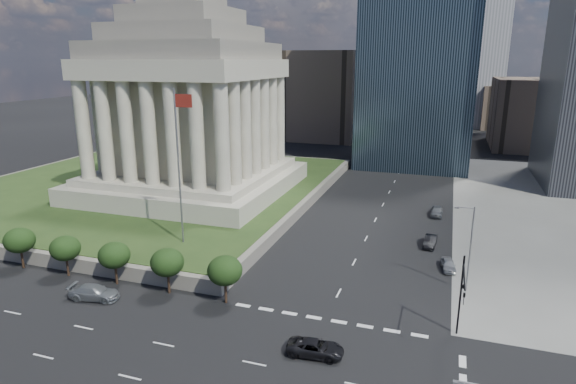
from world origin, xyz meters
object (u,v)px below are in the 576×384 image
at_px(traffic_signal_ne, 462,292).
at_px(parked_sedan_far, 437,211).
at_px(street_lamp_north, 469,244).
at_px(flagpole, 179,159).
at_px(pickup_truck, 315,348).
at_px(suv_grey, 94,292).
at_px(parked_sedan_mid, 430,241).
at_px(parked_sedan_near, 448,265).
at_px(war_memorial, 188,82).

relative_size(traffic_signal_ne, parked_sedan_far, 1.72).
bearing_deg(traffic_signal_ne, street_lamp_north, 85.81).
bearing_deg(flagpole, pickup_truck, -35.66).
height_order(flagpole, traffic_signal_ne, flagpole).
bearing_deg(parked_sedan_far, suv_grey, -128.19).
xyz_separation_m(suv_grey, parked_sedan_mid, (33.92, 27.74, -0.06)).
distance_m(street_lamp_north, parked_sedan_near, 7.63).
height_order(war_memorial, parked_sedan_far, war_memorial).
distance_m(pickup_truck, parked_sedan_near, 25.07).
xyz_separation_m(flagpole, parked_sedan_far, (31.19, 28.43, -12.32)).
distance_m(parked_sedan_near, parked_sedan_far, 22.07).
bearing_deg(pickup_truck, flagpole, 49.15).
bearing_deg(parked_sedan_far, pickup_truck, -100.22).
distance_m(street_lamp_north, parked_sedan_mid, 14.46).
xyz_separation_m(flagpole, street_lamp_north, (35.16, 1.00, -7.45)).
xyz_separation_m(traffic_signal_ne, parked_sedan_near, (-1.00, 16.77, -4.58)).
height_order(pickup_truck, parked_sedan_mid, parked_sedan_mid).
distance_m(traffic_signal_ne, parked_sedan_mid, 24.86).
height_order(flagpole, parked_sedan_far, flagpole).
relative_size(parked_sedan_near, parked_sedan_mid, 0.88).
bearing_deg(war_memorial, flagpole, -63.11).
bearing_deg(parked_sedan_near, parked_sedan_mid, 100.51).
bearing_deg(parked_sedan_near, traffic_signal_ne, -94.70).
bearing_deg(traffic_signal_ne, parked_sedan_far, 94.64).
bearing_deg(parked_sedan_mid, suv_grey, -137.12).
relative_size(traffic_signal_ne, pickup_truck, 1.59).
height_order(pickup_truck, suv_grey, suv_grey).
relative_size(pickup_truck, parked_sedan_near, 1.28).
height_order(traffic_signal_ne, suv_grey, traffic_signal_ne).
bearing_deg(parked_sedan_mid, pickup_truck, -101.96).
xyz_separation_m(flagpole, parked_sedan_mid, (30.83, 13.89, -12.38)).
relative_size(suv_grey, parked_sedan_near, 1.39).
bearing_deg(street_lamp_north, pickup_truck, -126.53).
height_order(suv_grey, parked_sedan_mid, suv_grey).
relative_size(war_memorial, street_lamp_north, 3.90).
xyz_separation_m(street_lamp_north, parked_sedan_far, (-3.97, 27.43, -4.87)).
xyz_separation_m(street_lamp_north, suv_grey, (-38.25, -14.85, -4.87)).
height_order(traffic_signal_ne, pickup_truck, traffic_signal_ne).
bearing_deg(street_lamp_north, flagpole, -178.37).
bearing_deg(parked_sedan_far, war_memorial, -173.32).
height_order(war_memorial, traffic_signal_ne, war_memorial).
bearing_deg(parked_sedan_near, pickup_truck, -123.78).
height_order(traffic_signal_ne, parked_sedan_far, traffic_signal_ne).
bearing_deg(pickup_truck, parked_sedan_near, -30.85).
distance_m(traffic_signal_ne, pickup_truck, 13.97).
bearing_deg(war_memorial, parked_sedan_far, 5.84).
bearing_deg(suv_grey, pickup_truck, -104.56).
relative_size(flagpole, parked_sedan_near, 5.07).
height_order(flagpole, pickup_truck, flagpole).
xyz_separation_m(flagpole, parked_sedan_near, (33.33, 6.47, -12.44)).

